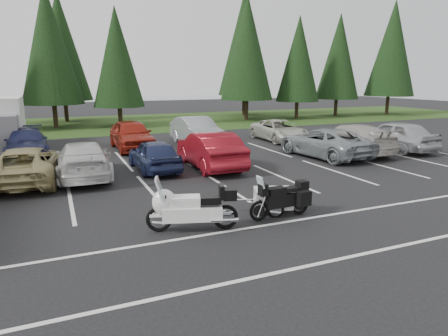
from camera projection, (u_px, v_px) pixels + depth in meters
ground at (219, 192)px, 14.13m from camera, size 120.00×120.00×0.00m
grass_strip at (117, 123)px, 35.65m from camera, size 80.00×16.00×0.01m
lake_water at (113, 103)px, 64.98m from camera, size 70.00×50.00×0.02m
stall_markings at (200, 180)px, 15.92m from camera, size 32.00×16.00×0.01m
conifer_4 at (49, 45)px, 31.31m from camera, size 4.80×4.80×11.17m
conifer_5 at (117, 57)px, 32.26m from camera, size 4.14×4.14×9.63m
conifer_6 at (247, 48)px, 37.08m from camera, size 4.93×4.93×11.48m
conifer_7 at (299, 59)px, 39.13m from camera, size 4.27×4.27×9.94m
conifer_8 at (339, 57)px, 41.88m from camera, size 4.53×4.53×10.56m
conifer_9 at (392, 48)px, 42.82m from camera, size 5.19×5.19×12.10m
conifer_back_b at (61, 46)px, 35.76m from camera, size 4.97×4.97×11.58m
conifer_back_c at (244, 44)px, 41.89m from camera, size 5.50×5.50×12.81m
car_near_2 at (26, 165)px, 15.29m from camera, size 2.79×5.25×1.40m
car_near_3 at (83, 160)px, 16.15m from camera, size 2.23×5.11×1.46m
car_near_4 at (154, 155)px, 17.39m from camera, size 1.76×4.09×1.38m
car_near_5 at (210, 150)px, 17.92m from camera, size 1.82×5.00×1.64m
car_near_6 at (324, 142)px, 20.45m from camera, size 2.96×5.56×1.49m
car_near_7 at (350, 139)px, 21.43m from camera, size 2.23×5.43×1.57m
car_near_8 at (394, 135)px, 22.27m from camera, size 2.31×5.03×1.67m
car_far_1 at (27, 143)px, 20.53m from camera, size 2.20×4.98×1.42m
car_far_2 at (132, 135)px, 22.51m from camera, size 2.05×4.93×1.67m
car_far_3 at (197, 131)px, 24.03m from camera, size 2.03×5.16×1.67m
car_far_4 at (279, 130)px, 25.68m from camera, size 2.37×4.89×1.34m
touring_motorcycle at (192, 204)px, 10.45m from camera, size 2.81×1.58×1.49m
cargo_trailer at (273, 200)px, 11.97m from camera, size 1.82×1.41×0.74m
adventure_motorcycle at (280, 196)px, 11.45m from camera, size 2.20×0.82×1.33m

